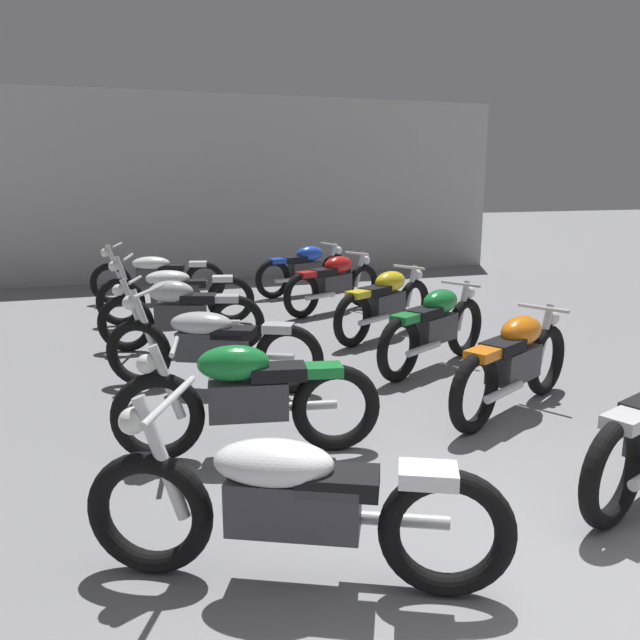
{
  "coord_description": "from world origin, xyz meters",
  "views": [
    {
      "loc": [
        -2.13,
        -2.1,
        2.02
      ],
      "look_at": [
        0.0,
        4.11,
        0.55
      ],
      "focal_mm": 35.95,
      "sensor_mm": 36.0,
      "label": 1
    }
  ],
  "objects": [
    {
      "name": "ground_plane",
      "position": [
        0.0,
        0.0,
        0.0
      ],
      "size": [
        60.0,
        60.0,
        0.0
      ],
      "primitive_type": "plane",
      "color": "gray"
    },
    {
      "name": "back_wall",
      "position": [
        0.0,
        10.91,
        1.8
      ],
      "size": [
        12.51,
        0.24,
        3.6
      ],
      "primitive_type": "cube",
      "color": "#B2B2AD",
      "rests_on": "ground"
    },
    {
      "name": "motorcycle_left_row_0",
      "position": [
        -1.32,
        0.69,
        0.45
      ],
      "size": [
        2.0,
        1.11,
        0.97
      ],
      "color": "black",
      "rests_on": "ground"
    },
    {
      "name": "motorcycle_left_row_1",
      "position": [
        -1.2,
        2.26,
        0.46
      ],
      "size": [
        1.96,
        0.57,
        0.88
      ],
      "color": "black",
      "rests_on": "ground"
    },
    {
      "name": "motorcycle_left_row_2",
      "position": [
        -1.19,
        3.86,
        0.45
      ],
      "size": [
        1.98,
        1.13,
        0.97
      ],
      "color": "black",
      "rests_on": "ground"
    },
    {
      "name": "motorcycle_left_row_3",
      "position": [
        -1.31,
        5.37,
        0.46
      ],
      "size": [
        1.91,
        0.75,
        0.88
      ],
      "color": "black",
      "rests_on": "ground"
    },
    {
      "name": "motorcycle_left_row_4",
      "position": [
        -1.2,
        6.83,
        0.45
      ],
      "size": [
        2.15,
        0.74,
        0.97
      ],
      "color": "black",
      "rests_on": "ground"
    },
    {
      "name": "motorcycle_left_row_5",
      "position": [
        -1.3,
        8.5,
        0.45
      ],
      "size": [
        2.14,
        0.77,
        0.97
      ],
      "color": "black",
      "rests_on": "ground"
    },
    {
      "name": "motorcycle_right_row_1",
      "position": [
        1.2,
        2.4,
        0.46
      ],
      "size": [
        1.8,
        1.01,
        0.88
      ],
      "color": "black",
      "rests_on": "ground"
    },
    {
      "name": "motorcycle_right_row_2",
      "position": [
        1.2,
        3.82,
        0.46
      ],
      "size": [
        1.78,
        1.05,
        0.88
      ],
      "color": "black",
      "rests_on": "ground"
    },
    {
      "name": "motorcycle_right_row_3",
      "position": [
        1.27,
        5.22,
        0.46
      ],
      "size": [
        1.78,
        1.05,
        0.88
      ],
      "color": "black",
      "rests_on": "ground"
    },
    {
      "name": "motorcycle_right_row_4",
      "position": [
        1.19,
        6.92,
        0.46
      ],
      "size": [
        1.84,
        0.91,
        0.88
      ],
      "color": "black",
      "rests_on": "ground"
    },
    {
      "name": "motorcycle_right_row_5",
      "position": [
        1.22,
        8.45,
        0.46
      ],
      "size": [
        1.93,
        0.71,
        0.88
      ],
      "color": "black",
      "rests_on": "ground"
    }
  ]
}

